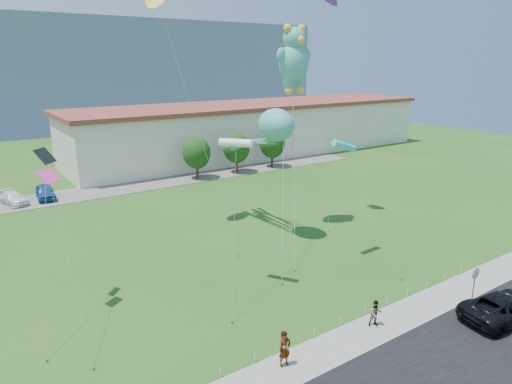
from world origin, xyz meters
The scene contains 22 objects.
ground centered at (0.00, 0.00, 0.00)m, with size 160.00×160.00×0.00m, color #1E4F16.
sidewalk centered at (0.00, -2.75, 0.05)m, with size 80.00×2.50×0.10m, color gray.
parking_strip centered at (0.00, 35.00, 0.03)m, with size 70.00×6.00×0.06m, color #59544C.
hill_ridge centered at (0.00, 120.00, 12.50)m, with size 160.00×50.00×25.00m, color slate.
warehouse centered at (26.00, 44.00, 4.12)m, with size 61.00×15.00×8.20m.
stop_sign centered at (9.50, -4.21, 1.87)m, with size 0.80×0.07×2.50m.
rope_fence centered at (0.00, -1.30, 0.25)m, with size 26.05×0.05×0.50m.
tree_near centered at (10.00, 34.00, 3.39)m, with size 3.60×3.60×5.47m.
tree_mid centered at (16.00, 34.00, 3.39)m, with size 3.60×3.60×5.47m.
tree_far centered at (22.00, 34.00, 3.39)m, with size 3.60×3.60×5.47m.
suv centered at (9.32, -6.29, 0.85)m, with size 2.61×5.66×1.57m, color black.
pedestrian_left centered at (-3.97, -2.43, 1.04)m, with size 0.69×0.45×1.89m, color gray.
pedestrian_right centered at (2.49, -2.55, 0.89)m, with size 0.76×0.59×1.57m, color gray.
parked_car_white centered at (-11.29, 35.17, 0.70)m, with size 1.80×4.42×1.28m, color white.
parked_car_blue centered at (-8.08, 35.33, 0.83)m, with size 1.83×4.54×1.55m, color #1A4994.
octopus_kite centered at (6.10, 13.26, 8.92)m, with size 6.26×14.37×11.03m.
teddy_bear_kite centered at (9.21, 13.67, 14.94)m, with size 7.82×9.26×17.64m.
small_kite_pink centered at (-11.71, 8.82, 7.55)m, with size 1.29×7.54×8.87m.
small_kite_white centered at (-1.32, 6.15, 9.71)m, with size 3.08×4.95×10.23m.
small_kite_cyan centered at (7.92, 5.96, 8.62)m, with size 0.86×6.87×9.13m.
small_kite_black centered at (-11.77, 10.24, 8.33)m, with size 2.85×6.97×9.78m.
small_kite_orange centered at (-0.09, 19.81, 19.29)m, with size 2.33×10.62×20.53m.
Camera 1 is at (-16.10, -17.69, 14.67)m, focal length 32.00 mm.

